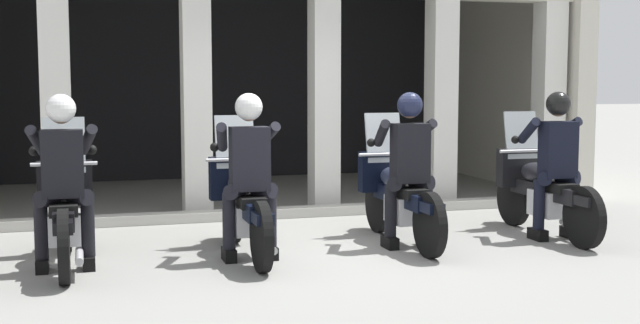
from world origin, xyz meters
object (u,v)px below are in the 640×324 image
(police_officer_center_left, at_px, (249,162))
(motorcycle_far_right, at_px, (541,190))
(police_officer_center_right, at_px, (409,156))
(police_officer_far_left, at_px, (63,167))
(motorcycle_center_right, at_px, (398,195))
(motorcycle_far_left, at_px, (65,211))
(police_officer_far_right, at_px, (556,152))
(motorcycle_center_left, at_px, (244,203))

(police_officer_center_left, bearing_deg, motorcycle_far_right, 15.99)
(police_officer_center_right, bearing_deg, police_officer_far_left, -166.76)
(motorcycle_center_right, height_order, motorcycle_far_right, same)
(motorcycle_far_right, bearing_deg, police_officer_far_left, -169.82)
(motorcycle_far_right, bearing_deg, police_officer_center_right, -165.54)
(motorcycle_far_left, xyz_separation_m, police_officer_center_left, (1.67, -0.32, 0.44))
(motorcycle_center_right, distance_m, police_officer_center_right, 0.52)
(police_officer_center_left, height_order, motorcycle_far_right, police_officer_center_left)
(police_officer_center_right, relative_size, motorcycle_far_right, 0.78)
(police_officer_center_left, bearing_deg, police_officer_center_right, 14.11)
(police_officer_far_left, relative_size, police_officer_far_right, 1.00)
(police_officer_center_left, bearing_deg, motorcycle_center_right, 23.54)
(motorcycle_center_right, bearing_deg, police_officer_center_right, -78.58)
(motorcycle_center_left, height_order, motorcycle_far_right, same)
(motorcycle_far_left, distance_m, motorcycle_center_left, 1.68)
(motorcycle_center_right, bearing_deg, police_officer_center_left, -154.65)
(motorcycle_center_right, relative_size, motorcycle_far_right, 1.00)
(motorcycle_far_right, bearing_deg, motorcycle_far_left, -173.04)
(motorcycle_far_left, height_order, police_officer_center_left, police_officer_center_left)
(police_officer_far_left, xyz_separation_m, motorcycle_center_left, (1.68, 0.25, -0.44))
(police_officer_far_left, distance_m, motorcycle_far_right, 5.06)
(motorcycle_center_left, distance_m, police_officer_center_right, 1.74)
(police_officer_far_left, distance_m, police_officer_far_right, 5.03)
(motorcycle_center_right, xyz_separation_m, police_officer_far_right, (1.67, -0.33, 0.44))
(motorcycle_far_right, bearing_deg, police_officer_center_left, -167.41)
(motorcycle_far_left, xyz_separation_m, police_officer_far_left, (-0.00, -0.28, 0.44))
(motorcycle_far_left, height_order, police_officer_center_right, police_officer_center_right)
(motorcycle_far_left, relative_size, police_officer_far_left, 1.29)
(police_officer_center_left, xyz_separation_m, motorcycle_center_right, (1.68, 0.41, -0.44))
(police_officer_center_left, relative_size, motorcycle_far_right, 0.78)
(motorcycle_center_right, bearing_deg, motorcycle_center_left, -164.07)
(police_officer_center_right, xyz_separation_m, motorcycle_far_right, (1.68, 0.24, -0.44))
(motorcycle_far_left, bearing_deg, police_officer_far_right, 10.29)
(motorcycle_far_left, bearing_deg, police_officer_center_right, 9.74)
(police_officer_far_left, relative_size, motorcycle_center_right, 0.78)
(police_officer_far_left, bearing_deg, police_officer_far_right, 13.52)
(police_officer_center_left, height_order, police_officer_center_right, same)
(motorcycle_far_left, xyz_separation_m, motorcycle_center_right, (3.35, 0.09, 0.00))
(motorcycle_center_left, bearing_deg, motorcycle_center_right, 14.11)
(motorcycle_far_left, bearing_deg, motorcycle_center_right, 14.59)
(police_officer_far_left, bearing_deg, motorcycle_center_right, 19.41)
(motorcycle_center_left, xyz_separation_m, motorcycle_far_right, (3.35, 0.08, 0.00))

